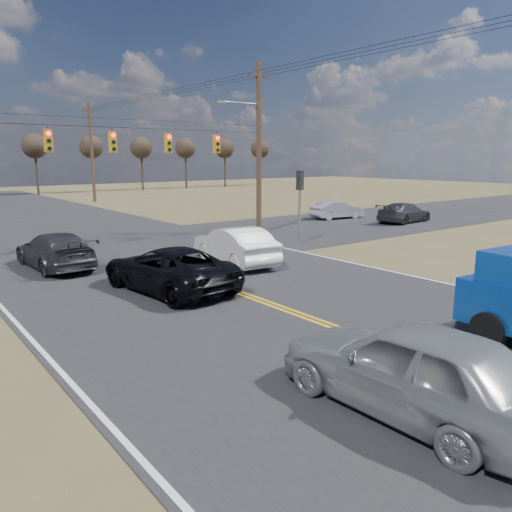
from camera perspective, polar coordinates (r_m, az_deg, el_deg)
ground at (r=12.14m, az=19.86°, el=-11.63°), size 160.00×160.00×0.00m
road_main at (r=19.09m, az=-6.22°, el=-2.72°), size 14.00×120.00×0.02m
road_cross at (r=26.11m, az=-15.44°, el=0.72°), size 120.00×12.00×0.02m
signal_gantry at (r=25.71m, az=-14.80°, el=11.95°), size 19.60×4.83×10.00m
utility_poles at (r=24.79m, az=-15.18°, el=12.35°), size 19.60×58.32×10.00m
treeline at (r=34.20m, az=-21.83°, el=12.33°), size 87.00×117.80×7.40m
silver_suv at (r=9.55m, az=17.54°, el=-12.09°), size 2.26×5.26×1.77m
black_suv at (r=17.57m, az=-9.97°, el=-1.45°), size 3.20×5.83×1.55m
white_car_queue at (r=21.64m, az=-2.43°, el=1.22°), size 2.31×5.15×1.64m
dgrey_car_queue at (r=22.46m, az=-21.96°, el=0.60°), size 2.26×5.25×1.50m
cross_car_east_near at (r=38.26m, az=9.27°, el=5.24°), size 2.09×4.34×1.37m
cross_car_east_far at (r=37.10m, az=16.57°, el=4.77°), size 2.44×5.04×1.41m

